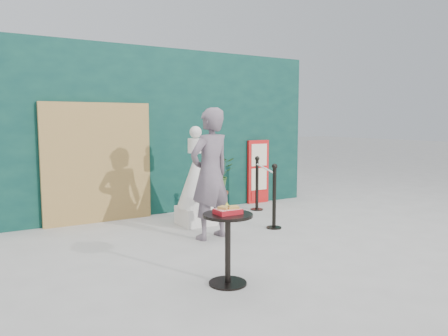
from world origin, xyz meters
TOP-DOWN VIEW (x-y plane):
  - ground at (0.00, 0.00)m, footprint 60.00×60.00m
  - back_wall at (0.00, 3.15)m, footprint 6.00×0.30m
  - bamboo_fence at (-1.40, 2.94)m, footprint 1.80×0.08m
  - woman at (-0.30, 1.09)m, footprint 0.77×0.59m
  - menu_board at (1.90, 2.95)m, footprint 0.50×0.07m
  - statue at (-0.08, 1.95)m, footprint 0.63×0.63m
  - cafe_table at (-1.04, -0.57)m, footprint 0.52×0.52m
  - food_basket at (-1.03, -0.57)m, footprint 0.26×0.19m
  - planter at (0.86, 2.83)m, footprint 0.59×0.51m
  - stanchion_barrier at (1.15, 1.72)m, footprint 0.84×1.54m

SIDE VIEW (x-z plane):
  - ground at x=0.00m, z-range 0.00..0.00m
  - stanchion_barrier at x=1.15m, z-range -0.02..1.01m
  - cafe_table at x=-1.04m, z-range 0.12..0.87m
  - planter at x=0.86m, z-range 0.08..1.08m
  - menu_board at x=1.90m, z-range 0.00..1.30m
  - statue at x=-0.08m, z-range -0.15..1.47m
  - food_basket at x=-1.03m, z-range 0.73..0.84m
  - woman at x=-0.30m, z-range 0.00..1.89m
  - bamboo_fence at x=-1.40m, z-range 0.00..2.00m
  - back_wall at x=0.00m, z-range 0.00..3.00m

